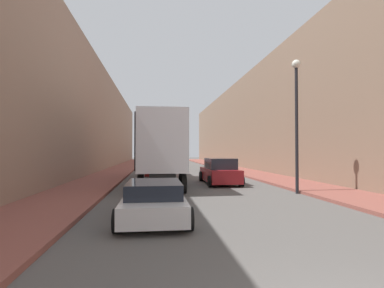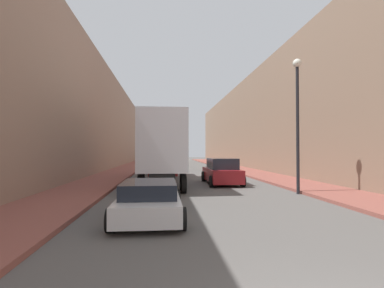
% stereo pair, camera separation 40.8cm
% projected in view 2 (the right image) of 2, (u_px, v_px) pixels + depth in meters
% --- Properties ---
extents(sidewalk_right, '(3.24, 80.00, 0.15)m').
position_uv_depth(sidewalk_right, '(240.00, 170.00, 33.36)').
color(sidewalk_right, brown).
rests_on(sidewalk_right, ground).
extents(sidewalk_left, '(3.24, 80.00, 0.15)m').
position_uv_depth(sidewalk_left, '(123.00, 170.00, 32.16)').
color(sidewalk_left, brown).
rests_on(sidewalk_left, ground).
extents(building_right, '(6.00, 80.00, 11.29)m').
position_uv_depth(building_right, '(280.00, 120.00, 33.92)').
color(building_right, '#846B56').
rests_on(building_right, ground).
extents(building_left, '(6.00, 80.00, 11.32)m').
position_uv_depth(building_left, '(79.00, 118.00, 31.86)').
color(building_left, '#997A66').
rests_on(building_left, ground).
extents(semi_truck, '(2.50, 14.01, 4.26)m').
position_uv_depth(semi_truck, '(163.00, 148.00, 20.76)').
color(semi_truck, silver).
rests_on(semi_truck, ground).
extents(sedan_car, '(2.14, 4.54, 1.20)m').
position_uv_depth(sedan_car, '(150.00, 200.00, 9.67)').
color(sedan_car, silver).
rests_on(sedan_car, ground).
extents(suv_car, '(2.14, 4.84, 1.69)m').
position_uv_depth(suv_car, '(222.00, 172.00, 19.65)').
color(suv_car, maroon).
rests_on(suv_car, ground).
extents(traffic_signal_gantry, '(5.27, 0.35, 6.40)m').
position_uv_depth(traffic_signal_gantry, '(151.00, 130.00, 32.32)').
color(traffic_signal_gantry, black).
rests_on(traffic_signal_gantry, ground).
extents(street_lamp, '(0.44, 0.44, 6.85)m').
position_uv_depth(street_lamp, '(298.00, 107.00, 15.14)').
color(street_lamp, black).
rests_on(street_lamp, ground).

